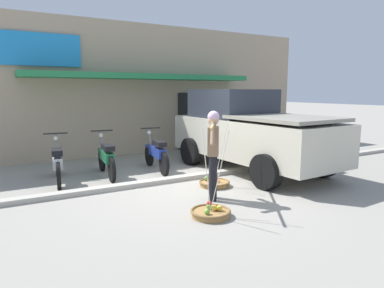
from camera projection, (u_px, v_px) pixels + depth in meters
name	position (u px, v px, depth m)	size (l,w,h in m)	color
ground_plane	(188.00, 189.00, 7.29)	(90.00, 90.00, 0.00)	gray
sidewalk_curb	(173.00, 179.00, 7.88)	(20.00, 0.24, 0.10)	#AEA89C
fruit_vendor	(213.00, 149.00, 6.43)	(1.09, 1.53, 1.70)	black
fruit_basket_left_side	(211.00, 212.00, 5.66)	(0.67, 0.67, 1.45)	#9E7542
fruit_basket_right_side	(214.00, 183.00, 7.48)	(0.67, 0.67, 1.45)	#9E7542
motorcycle_nearest_shop	(57.00, 163.00, 7.72)	(0.54, 1.82, 1.09)	black
motorcycle_second_in_row	(106.00, 158.00, 8.29)	(0.54, 1.82, 1.09)	black
motorcycle_third_in_row	(156.00, 154.00, 8.89)	(0.54, 1.82, 1.09)	black
parked_truck	(249.00, 131.00, 8.94)	(2.37, 4.80, 2.10)	beige
storefront_building	(116.00, 90.00, 13.24)	(13.00, 6.00, 4.20)	tan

